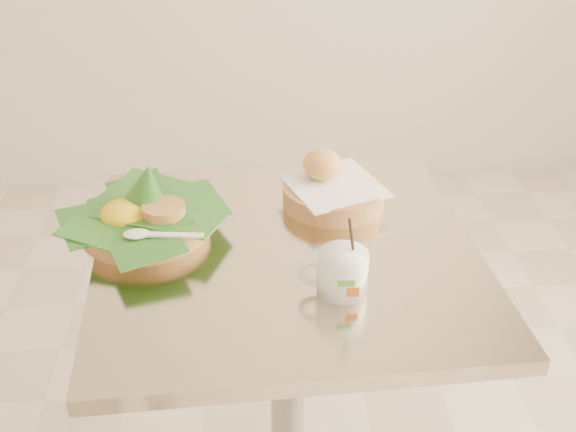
{
  "coord_description": "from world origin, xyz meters",
  "views": [
    {
      "loc": [
        0.14,
        -1.09,
        1.47
      ],
      "look_at": [
        0.21,
        0.03,
        0.82
      ],
      "focal_mm": 45.0,
      "sensor_mm": 36.0,
      "label": 1
    }
  ],
  "objects": [
    {
      "name": "coffee_mug",
      "position": [
        0.29,
        -0.11,
        0.79
      ],
      "size": [
        0.12,
        0.09,
        0.15
      ],
      "rotation": [
        0.0,
        0.0,
        0.0
      ],
      "color": "white",
      "rests_on": "cafe_table"
    },
    {
      "name": "cafe_table",
      "position": [
        0.21,
        0.03,
        0.53
      ],
      "size": [
        0.74,
        0.74,
        0.75
      ],
      "rotation": [
        0.0,
        0.0,
        0.06
      ],
      "color": "gray",
      "rests_on": "floor"
    },
    {
      "name": "bread_basket",
      "position": [
        0.31,
        0.2,
        0.78
      ],
      "size": [
        0.23,
        0.23,
        0.11
      ],
      "rotation": [
        0.0,
        0.0,
        -0.42
      ],
      "color": "tan",
      "rests_on": "cafe_table"
    },
    {
      "name": "rice_basket",
      "position": [
        -0.06,
        0.11,
        0.79
      ],
      "size": [
        0.3,
        0.3,
        0.15
      ],
      "rotation": [
        0.0,
        0.0,
        0.2
      ],
      "color": "tan",
      "rests_on": "cafe_table"
    }
  ]
}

